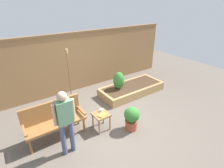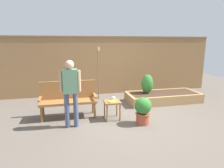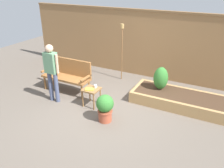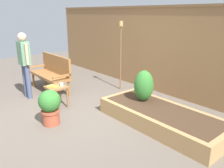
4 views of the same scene
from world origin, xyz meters
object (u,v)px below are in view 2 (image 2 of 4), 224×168
side_table (112,104)px  book_on_table (112,101)px  cup_on_table (114,98)px  shrub_near_bench (147,84)px  person_by_bench (70,88)px  potted_boxwood (143,109)px  garden_bench (68,96)px  tiki_torch (98,64)px

side_table → book_on_table: (-0.01, -0.07, 0.10)m
cup_on_table → shrub_near_bench: bearing=37.7°
cup_on_table → shrub_near_bench: (1.38, 1.07, 0.09)m
cup_on_table → person_by_bench: size_ratio=0.07×
potted_boxwood → shrub_near_bench: (0.80, 1.63, 0.24)m
side_table → cup_on_table: (0.06, 0.10, 0.12)m
cup_on_table → book_on_table: 0.19m
garden_bench → shrub_near_bench: 2.63m
book_on_table → person_by_bench: bearing=164.6°
garden_bench → tiki_torch: bearing=54.3°
book_on_table → shrub_near_bench: (1.46, 1.24, 0.12)m
book_on_table → shrub_near_bench: bearing=14.6°
side_table → shrub_near_bench: size_ratio=0.77×
person_by_bench → garden_bench: bearing=95.1°
side_table → potted_boxwood: (0.65, -0.46, -0.03)m
cup_on_table → shrub_near_bench: shrub_near_bench is taller
cup_on_table → potted_boxwood: size_ratio=0.16×
book_on_table → person_by_bench: 1.12m
book_on_table → shrub_near_bench: 1.92m
tiki_torch → shrub_near_bench: bearing=-26.1°
garden_bench → side_table: bearing=-22.7°
shrub_near_bench → tiki_torch: bearing=153.9°
shrub_near_bench → book_on_table: bearing=-139.6°
book_on_table → side_table: bearing=55.5°
side_table → shrub_near_bench: shrub_near_bench is taller
shrub_near_bench → side_table: bearing=-141.1°
cup_on_table → person_by_bench: (-1.08, -0.35, 0.41)m
potted_boxwood → tiki_torch: size_ratio=0.37×
book_on_table → tiki_torch: tiki_torch is taller
garden_bench → shrub_near_bench: size_ratio=2.32×
cup_on_table → book_on_table: size_ratio=0.51×
side_table → person_by_bench: (-1.02, -0.25, 0.54)m
book_on_table → potted_boxwood: size_ratio=0.32×
shrub_near_bench → tiki_torch: 1.77m
potted_boxwood → tiki_torch: 2.60m
garden_bench → person_by_bench: bearing=-84.9°
book_on_table → person_by_bench: (-1.01, -0.18, 0.44)m
cup_on_table → tiki_torch: bearing=93.5°
cup_on_table → potted_boxwood: (0.59, -0.56, -0.15)m
book_on_table → potted_boxwood: potted_boxwood is taller
garden_bench → cup_on_table: garden_bench is taller
garden_bench → person_by_bench: 0.81m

